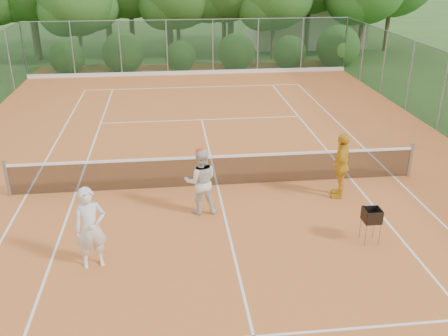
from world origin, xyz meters
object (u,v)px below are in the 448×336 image
(player_white, at_px, (90,228))
(player_yellow, at_px, (341,166))
(ball_hopper, at_px, (372,216))
(player_center_grp, at_px, (201,181))

(player_white, distance_m, player_yellow, 7.00)
(player_white, xyz_separation_m, ball_hopper, (6.40, 0.24, -0.24))
(player_yellow, bearing_deg, player_white, -46.25)
(player_white, xyz_separation_m, player_yellow, (6.47, 2.69, 0.00))
(player_center_grp, xyz_separation_m, ball_hopper, (3.87, -1.95, -0.20))
(ball_hopper, bearing_deg, player_white, 166.37)
(player_white, relative_size, ball_hopper, 2.12)
(player_white, height_order, ball_hopper, player_white)
(player_white, height_order, player_yellow, player_yellow)
(player_center_grp, relative_size, ball_hopper, 2.07)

